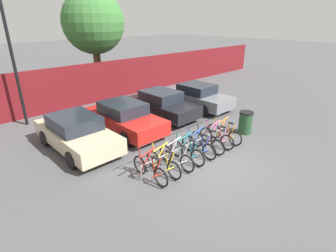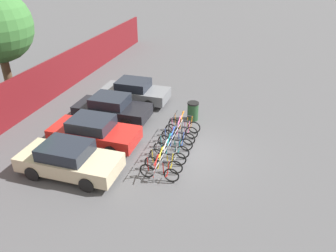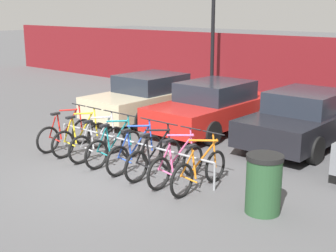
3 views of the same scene
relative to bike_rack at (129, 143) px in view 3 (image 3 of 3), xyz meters
The scene contains 16 objects.
ground_plane 0.88m from the bike_rack, 68.26° to the right, with size 120.00×120.00×0.00m, color #4C4C4F.
hoarding_wall 8.86m from the bike_rack, 88.25° to the left, with size 36.00×0.16×2.43m, color maroon.
bike_rack is the anchor object (origin of this frame).
bicycle_red 2.09m from the bike_rack, behind, with size 0.68×1.71×1.05m.
bicycle_yellow 1.50m from the bike_rack, behind, with size 0.68×1.71×1.05m.
bicycle_silver 0.89m from the bike_rack, behind, with size 0.68×1.71×1.05m.
bicycle_teal 0.36m from the bike_rack, 154.26° to the right, with size 0.68×1.71×1.05m.
bicycle_blue 0.41m from the bike_rack, 22.48° to the right, with size 0.68×1.71×1.05m.
bicycle_black 0.92m from the bike_rack, ahead, with size 0.68×1.71×1.05m.
bicycle_pink 1.52m from the bike_rack, ahead, with size 0.68×1.71×1.05m.
bicycle_orange 2.09m from the bike_rack, ahead, with size 0.68×1.71×1.05m.
car_beige 4.51m from the bike_rack, 127.26° to the left, with size 1.91×4.28×1.40m.
car_red 3.71m from the bike_rack, 95.35° to the left, with size 1.91×4.24×1.40m.
car_black 4.58m from the bike_rack, 60.43° to the left, with size 1.91×4.09×1.40m.
lamp_post 9.06m from the bike_rack, 113.35° to the left, with size 0.24×0.44×6.45m.
trash_bin 3.54m from the bike_rack, ahead, with size 0.63×0.63×1.03m.
Camera 3 is at (6.90, -6.26, 3.41)m, focal length 50.00 mm.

